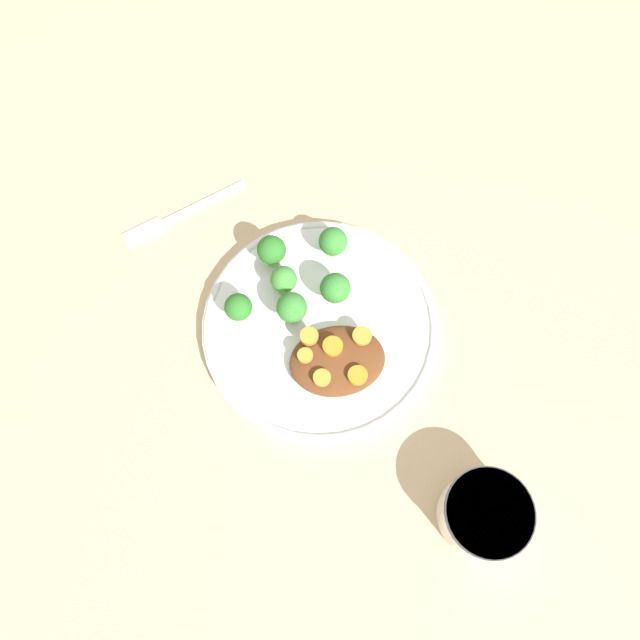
{
  "coord_description": "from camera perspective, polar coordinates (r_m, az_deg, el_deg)",
  "views": [
    {
      "loc": [
        -0.05,
        -0.27,
        0.73
      ],
      "look_at": [
        0.0,
        0.0,
        0.03
      ],
      "focal_mm": 35.0,
      "sensor_mm": 36.0,
      "label": 1
    }
  ],
  "objects": [
    {
      "name": "fork",
      "position": [
        0.87,
        -13.23,
        9.13
      ],
      "size": [
        0.17,
        0.08,
        0.01
      ],
      "rotation": [
        0.0,
        0.0,
        9.78
      ],
      "color": "silver",
      "rests_on": "ground_plane"
    },
    {
      "name": "stew_mound",
      "position": [
        0.74,
        1.6,
        -3.73
      ],
      "size": [
        0.11,
        0.09,
        0.02
      ],
      "primitive_type": "ellipsoid",
      "color": "#5B3319",
      "rests_on": "plate"
    },
    {
      "name": "carrot_slice_0",
      "position": [
        0.73,
        1.17,
        -2.42
      ],
      "size": [
        0.02,
        0.02,
        0.01
      ],
      "primitive_type": "cylinder",
      "color": "orange",
      "rests_on": "stew_mound"
    },
    {
      "name": "broccoli_floret_1",
      "position": [
        0.77,
        -4.44,
        6.33
      ],
      "size": [
        0.04,
        0.04,
        0.05
      ],
      "color": "#7FA85B",
      "rests_on": "plate"
    },
    {
      "name": "carrot_slice_4",
      "position": [
        0.72,
        -1.37,
        -3.26
      ],
      "size": [
        0.02,
        0.02,
        0.01
      ],
      "primitive_type": "cylinder",
      "color": "orange",
      "rests_on": "stew_mound"
    },
    {
      "name": "dip_bowl",
      "position": [
        0.72,
        14.81,
        -16.78
      ],
      "size": [
        0.09,
        0.09,
        0.06
      ],
      "color": "white",
      "rests_on": "ground_plane"
    },
    {
      "name": "broccoli_floret_3",
      "position": [
        0.78,
        1.2,
        7.15
      ],
      "size": [
        0.04,
        0.04,
        0.05
      ],
      "color": "#7FA85B",
      "rests_on": "plate"
    },
    {
      "name": "broccoli_floret_4",
      "position": [
        0.75,
        -7.47,
        1.13
      ],
      "size": [
        0.03,
        0.03,
        0.04
      ],
      "color": "#7FA85B",
      "rests_on": "plate"
    },
    {
      "name": "carrot_slice_3",
      "position": [
        0.72,
        3.46,
        -5.07
      ],
      "size": [
        0.02,
        0.02,
        0.01
      ],
      "primitive_type": "cylinder",
      "color": "orange",
      "rests_on": "stew_mound"
    },
    {
      "name": "broccoli_floret_2",
      "position": [
        0.75,
        1.4,
        2.89
      ],
      "size": [
        0.04,
        0.04,
        0.05
      ],
      "color": "#759E51",
      "rests_on": "plate"
    },
    {
      "name": "plate",
      "position": [
        0.77,
        0.0,
        -0.56
      ],
      "size": [
        0.29,
        0.29,
        0.02
      ],
      "color": "silver",
      "rests_on": "ground_plane"
    },
    {
      "name": "carrot_slice_2",
      "position": [
        0.73,
        3.86,
        -1.46
      ],
      "size": [
        0.02,
        0.02,
        0.01
      ],
      "primitive_type": "cylinder",
      "color": "orange",
      "rests_on": "stew_mound"
    },
    {
      "name": "carrot_slice_5",
      "position": [
        0.73,
        -1.0,
        -1.49
      ],
      "size": [
        0.02,
        0.02,
        0.01
      ],
      "primitive_type": "cylinder",
      "color": "orange",
      "rests_on": "stew_mound"
    },
    {
      "name": "broccoli_floret_0",
      "position": [
        0.74,
        -2.6,
        1.09
      ],
      "size": [
        0.04,
        0.04,
        0.05
      ],
      "color": "#7FA85B",
      "rests_on": "plate"
    },
    {
      "name": "broccoli_floret_5",
      "position": [
        0.76,
        -3.33,
        3.64
      ],
      "size": [
        0.03,
        0.03,
        0.05
      ],
      "color": "#759E51",
      "rests_on": "plate"
    },
    {
      "name": "ground_plane",
      "position": [
        0.78,
        0.0,
        -0.84
      ],
      "size": [
        4.0,
        4.0,
        0.0
      ],
      "primitive_type": "plane",
      "color": "tan"
    },
    {
      "name": "carrot_slice_1",
      "position": [
        0.72,
        0.18,
        -5.3
      ],
      "size": [
        0.02,
        0.02,
        0.0
      ],
      "primitive_type": "cylinder",
      "color": "orange",
      "rests_on": "stew_mound"
    }
  ]
}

